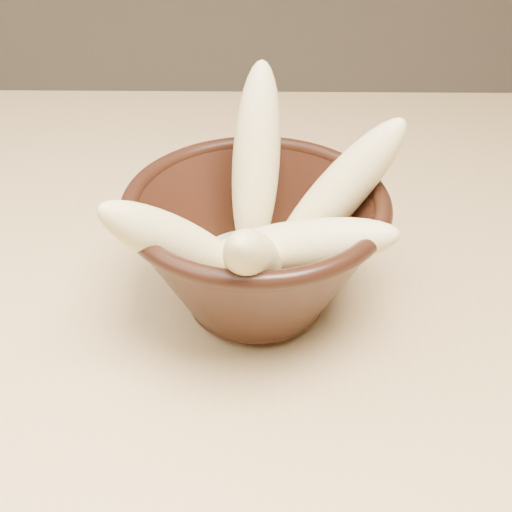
# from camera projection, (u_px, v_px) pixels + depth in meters

# --- Properties ---
(table) EXTENTS (1.20, 0.80, 0.75)m
(table) POSITION_uv_depth(u_px,v_px,m) (346.00, 335.00, 0.69)
(table) COLOR tan
(table) RESTS_ON ground
(bowl) EXTENTS (0.21, 0.21, 0.11)m
(bowl) POSITION_uv_depth(u_px,v_px,m) (256.00, 246.00, 0.56)
(bowl) COLOR black
(bowl) RESTS_ON table
(milk_puddle) EXTENTS (0.12, 0.12, 0.02)m
(milk_puddle) POSITION_uv_depth(u_px,v_px,m) (256.00, 274.00, 0.58)
(milk_puddle) COLOR beige
(milk_puddle) RESTS_ON bowl
(banana_upright) EXTENTS (0.05, 0.10, 0.16)m
(banana_upright) POSITION_uv_depth(u_px,v_px,m) (256.00, 163.00, 0.57)
(banana_upright) COLOR #D6BD7E
(banana_upright) RESTS_ON bowl
(banana_left) EXTENTS (0.13, 0.11, 0.13)m
(banana_left) POSITION_uv_depth(u_px,v_px,m) (178.00, 245.00, 0.52)
(banana_left) COLOR #D6BD7E
(banana_left) RESTS_ON bowl
(banana_right) EXTENTS (0.13, 0.05, 0.15)m
(banana_right) POSITION_uv_depth(u_px,v_px,m) (336.00, 196.00, 0.55)
(banana_right) COLOR #D6BD7E
(banana_right) RESTS_ON bowl
(banana_across) EXTENTS (0.16, 0.08, 0.09)m
(banana_across) POSITION_uv_depth(u_px,v_px,m) (297.00, 246.00, 0.52)
(banana_across) COLOR #D6BD7E
(banana_across) RESTS_ON bowl
(banana_front) EXTENTS (0.06, 0.13, 0.13)m
(banana_front) POSITION_uv_depth(u_px,v_px,m) (254.00, 262.00, 0.50)
(banana_front) COLOR #D6BD7E
(banana_front) RESTS_ON bowl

